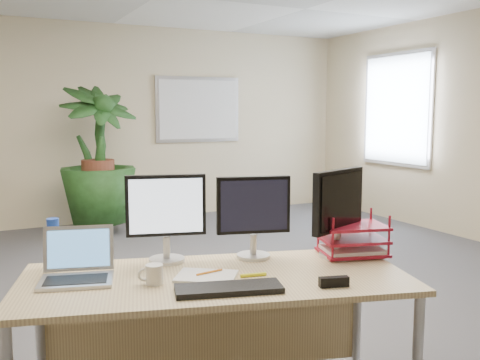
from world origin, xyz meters
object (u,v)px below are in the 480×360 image
desk (213,299)px  floor_plant (98,174)px  monitor_left (166,212)px  laptop (77,267)px  monitor_right (254,211)px

desk → floor_plant: 4.25m
monitor_left → laptop: bearing=-168.8°
laptop → floor_plant: bearing=77.1°
monitor_right → laptop: monitor_right is taller
monitor_right → desk: bearing=-158.6°
desk → monitor_right: (0.29, 0.11, 0.41)m
floor_plant → desk: bearing=-94.0°
desk → laptop: 0.69m
floor_plant → monitor_right: size_ratio=3.33×
floor_plant → monitor_right: 4.13m
desk → monitor_right: size_ratio=4.51×
monitor_left → laptop: size_ratio=1.17×
desk → monitor_left: 0.52m
floor_plant → monitor_left: (-0.46, -3.98, 0.25)m
monitor_right → monitor_left: bearing=163.2°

